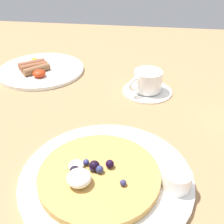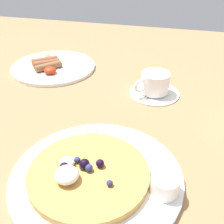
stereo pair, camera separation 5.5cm
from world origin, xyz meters
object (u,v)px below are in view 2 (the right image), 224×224
object	(u,v)px
syrup_ramekin	(165,185)
coffee_saucer	(154,93)
pancake_plate	(97,177)
coffee_cup	(155,82)
breakfast_plate	(53,67)

from	to	relation	value
syrup_ramekin	coffee_saucer	world-z (taller)	syrup_ramekin
syrup_ramekin	coffee_saucer	bearing A→B (deg)	99.54
pancake_plate	coffee_saucer	world-z (taller)	pancake_plate
coffee_saucer	coffee_cup	distance (cm)	3.11
pancake_plate	syrup_ramekin	distance (cm)	11.90
coffee_cup	syrup_ramekin	bearing A→B (deg)	-80.23
pancake_plate	breakfast_plate	size ratio (longest dim) A/B	1.15
syrup_ramekin	coffee_cup	world-z (taller)	coffee_cup
coffee_saucer	coffee_cup	bearing A→B (deg)	-134.99
breakfast_plate	coffee_cup	bearing A→B (deg)	-14.87
breakfast_plate	syrup_ramekin	bearing A→B (deg)	-47.79
breakfast_plate	coffee_cup	size ratio (longest dim) A/B	3.01
breakfast_plate	pancake_plate	bearing A→B (deg)	-57.07
breakfast_plate	coffee_saucer	size ratio (longest dim) A/B	1.97
syrup_ramekin	coffee_cup	distance (cm)	34.15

